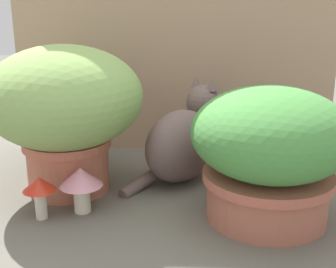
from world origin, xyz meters
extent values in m
plane|color=#5F5B51|center=(0.00, 0.00, 0.00)|extent=(6.00, 6.00, 0.00)
cube|color=tan|center=(0.07, 0.47, 0.49)|extent=(1.12, 0.03, 0.97)
cylinder|color=#BB6750|center=(-0.24, 0.10, 0.08)|extent=(0.23, 0.23, 0.16)
cylinder|color=#BD634F|center=(-0.24, 0.10, 0.14)|extent=(0.25, 0.25, 0.02)
ellipsoid|color=#83A959|center=(-0.24, 0.10, 0.28)|extent=(0.44, 0.44, 0.29)
cylinder|color=#AE624D|center=(0.31, -0.06, 0.06)|extent=(0.30, 0.30, 0.12)
cylinder|color=#B55E4C|center=(0.31, -0.06, 0.11)|extent=(0.33, 0.33, 0.02)
ellipsoid|color=#46893E|center=(0.31, -0.06, 0.23)|extent=(0.39, 0.39, 0.23)
ellipsoid|color=#6A5451|center=(0.09, 0.17, 0.11)|extent=(0.30, 0.31, 0.22)
ellipsoid|color=#A4827F|center=(0.15, 0.25, 0.10)|extent=(0.12, 0.12, 0.11)
sphere|color=#6A5451|center=(0.16, 0.26, 0.23)|extent=(0.15, 0.15, 0.11)
cone|color=#6A5451|center=(0.14, 0.28, 0.29)|extent=(0.05, 0.05, 0.04)
cone|color=#6A5451|center=(0.18, 0.24, 0.29)|extent=(0.05, 0.05, 0.04)
cylinder|color=#6A5451|center=(-0.02, 0.11, 0.02)|extent=(0.14, 0.17, 0.07)
cylinder|color=silver|center=(-0.17, -0.05, 0.04)|extent=(0.04, 0.04, 0.07)
cone|color=pink|center=(-0.17, -0.05, 0.10)|extent=(0.11, 0.11, 0.05)
cylinder|color=silver|center=(-0.26, -0.09, 0.04)|extent=(0.03, 0.03, 0.08)
cone|color=red|center=(-0.26, -0.09, 0.10)|extent=(0.08, 0.08, 0.04)
camera|label=1|loc=(0.10, -1.13, 0.55)|focal=48.65mm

